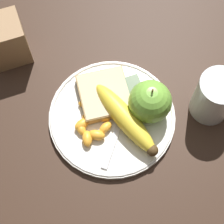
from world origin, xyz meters
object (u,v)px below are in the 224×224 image
object	(u,v)px
plate	(112,117)
jam_packet	(132,88)
apple	(150,102)
fork	(121,120)
condiment_caddy	(7,40)
juice_glass	(214,97)
banana	(126,119)
bread_slice	(104,95)

from	to	relation	value
plate	jam_packet	world-z (taller)	jam_packet
apple	fork	xyz separation A→B (m)	(0.00, -0.06, -0.04)
condiment_caddy	juice_glass	bearing A→B (deg)	52.74
condiment_caddy	apple	bearing A→B (deg)	44.05
juice_glass	fork	world-z (taller)	juice_glass
juice_glass	fork	bearing A→B (deg)	-99.63
plate	banana	world-z (taller)	banana
fork	jam_packet	bearing A→B (deg)	-1.26
juice_glass	fork	xyz separation A→B (m)	(-0.03, -0.18, -0.03)
fork	condiment_caddy	distance (m)	0.28
condiment_caddy	plate	bearing A→B (deg)	34.79
apple	jam_packet	bearing A→B (deg)	-164.96
banana	juice_glass	bearing A→B (deg)	82.86
jam_packet	juice_glass	bearing A→B (deg)	58.24
juice_glass	condiment_caddy	bearing A→B (deg)	-127.26
banana	jam_packet	distance (m)	0.07
plate	bread_slice	distance (m)	0.05
jam_packet	apple	bearing A→B (deg)	15.04
juice_glass	condiment_caddy	world-z (taller)	juice_glass
juice_glass	bread_slice	distance (m)	0.21
bread_slice	condiment_caddy	bearing A→B (deg)	-139.05
fork	plate	bearing A→B (deg)	83.23
bread_slice	apple	bearing A→B (deg)	51.76
fork	apple	bearing A→B (deg)	-50.88
plate	apple	bearing A→B (deg)	79.66
banana	apple	bearing A→B (deg)	100.34
juice_glass	fork	size ratio (longest dim) A/B	0.68
plate	bread_slice	world-z (taller)	bread_slice
apple	banana	xyz separation A→B (m)	(0.01, -0.05, -0.02)
condiment_caddy	jam_packet	bearing A→B (deg)	49.56
fork	jam_packet	size ratio (longest dim) A/B	3.32
plate	apple	world-z (taller)	apple
apple	fork	world-z (taller)	apple
banana	jam_packet	size ratio (longest dim) A/B	4.01
banana	jam_packet	bearing A→B (deg)	148.53
fork	jam_packet	xyz separation A→B (m)	(-0.05, 0.04, 0.01)
juice_glass	bread_slice	bearing A→B (deg)	-114.54
juice_glass	bread_slice	xyz separation A→B (m)	(-0.09, -0.19, -0.02)
jam_packet	condiment_caddy	bearing A→B (deg)	-130.44
apple	plate	bearing A→B (deg)	-100.34
juice_glass	jam_packet	size ratio (longest dim) A/B	2.26
plate	condiment_caddy	size ratio (longest dim) A/B	2.52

